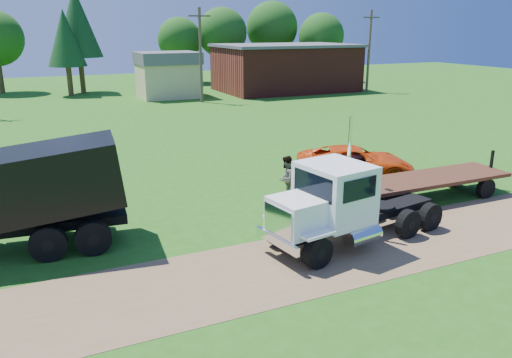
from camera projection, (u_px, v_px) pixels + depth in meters
name	position (u px, v px, depth m)	size (l,w,h in m)	color
ground	(365.00, 249.00, 16.96)	(140.00, 140.00, 0.00)	#255713
dirt_track	(365.00, 249.00, 16.96)	(120.00, 4.20, 0.01)	brown
white_semi_tractor	(336.00, 205.00, 16.86)	(7.30, 3.41, 4.31)	black
black_dump_truck	(0.00, 195.00, 16.13)	(8.68, 3.35, 3.70)	black
orange_pickup	(355.00, 162.00, 24.69)	(2.63, 5.71, 1.59)	#D9410A
flatbed_trailer	(432.00, 181.00, 21.74)	(7.13, 2.20, 1.82)	#382011
spectator_b	(286.00, 179.00, 21.28)	(0.98, 0.76, 2.02)	#999999
brick_building	(285.00, 67.00, 58.11)	(15.40, 10.40, 5.30)	maroon
tan_shed	(168.00, 74.00, 52.61)	(6.20, 5.40, 4.70)	tan
utility_poles	(201.00, 54.00, 48.39)	(42.20, 0.28, 9.00)	brown
tree_row	(155.00, 33.00, 60.88)	(54.38, 12.76, 11.44)	#382417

